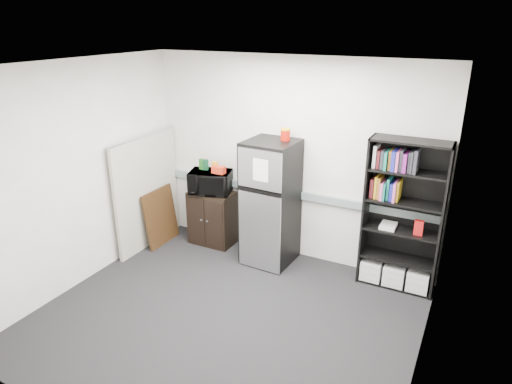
% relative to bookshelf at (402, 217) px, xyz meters
% --- Properties ---
extents(floor, '(4.00, 4.00, 0.00)m').
position_rel_bookshelf_xyz_m(floor, '(-1.53, -1.57, -0.91)').
color(floor, black).
rests_on(floor, ground).
extents(wall_back, '(4.00, 0.02, 2.70)m').
position_rel_bookshelf_xyz_m(wall_back, '(-1.53, 0.18, 0.44)').
color(wall_back, silver).
rests_on(wall_back, floor).
extents(wall_right, '(0.02, 3.50, 2.70)m').
position_rel_bookshelf_xyz_m(wall_right, '(0.47, -1.57, 0.44)').
color(wall_right, silver).
rests_on(wall_right, floor).
extents(wall_left, '(0.02, 3.50, 2.70)m').
position_rel_bookshelf_xyz_m(wall_left, '(-3.53, -1.57, 0.44)').
color(wall_left, silver).
rests_on(wall_left, floor).
extents(ceiling, '(4.00, 3.50, 0.02)m').
position_rel_bookshelf_xyz_m(ceiling, '(-1.53, -1.57, 1.79)').
color(ceiling, white).
rests_on(ceiling, wall_back).
extents(electrical_raceway, '(3.92, 0.05, 0.10)m').
position_rel_bookshelf_xyz_m(electrical_raceway, '(-1.53, 0.15, -0.01)').
color(electrical_raceway, gray).
rests_on(electrical_raceway, wall_back).
extents(wall_note, '(0.14, 0.00, 0.10)m').
position_rel_bookshelf_xyz_m(wall_note, '(-1.88, 0.18, 0.64)').
color(wall_note, white).
rests_on(wall_note, wall_back).
extents(bookshelf, '(0.90, 0.34, 1.85)m').
position_rel_bookshelf_xyz_m(bookshelf, '(0.00, 0.00, 0.00)').
color(bookshelf, black).
rests_on(bookshelf, floor).
extents(cubicle_partition, '(0.06, 1.30, 1.62)m').
position_rel_bookshelf_xyz_m(cubicle_partition, '(-3.43, -0.49, -0.10)').
color(cubicle_partition, '#ADAA9A').
rests_on(cubicle_partition, floor).
extents(cabinet, '(0.63, 0.43, 0.79)m').
position_rel_bookshelf_xyz_m(cabinet, '(-2.63, -0.06, -0.52)').
color(cabinet, black).
rests_on(cabinet, floor).
extents(microwave, '(0.66, 0.54, 0.32)m').
position_rel_bookshelf_xyz_m(microwave, '(-2.63, -0.08, 0.04)').
color(microwave, black).
rests_on(microwave, cabinet).
extents(snack_box_a, '(0.07, 0.06, 0.15)m').
position_rel_bookshelf_xyz_m(snack_box_a, '(-2.78, -0.05, 0.27)').
color(snack_box_a, '#1A5719').
rests_on(snack_box_a, microwave).
extents(snack_box_b, '(0.07, 0.06, 0.15)m').
position_rel_bookshelf_xyz_m(snack_box_b, '(-2.72, -0.05, 0.27)').
color(snack_box_b, '#0C371E').
rests_on(snack_box_b, microwave).
extents(snack_box_c, '(0.07, 0.05, 0.14)m').
position_rel_bookshelf_xyz_m(snack_box_c, '(-2.56, -0.05, 0.27)').
color(snack_box_c, orange).
rests_on(snack_box_c, microwave).
extents(snack_bag, '(0.18, 0.10, 0.10)m').
position_rel_bookshelf_xyz_m(snack_bag, '(-2.47, -0.10, 0.25)').
color(snack_bag, red).
rests_on(snack_bag, microwave).
extents(refrigerator, '(0.66, 0.69, 1.67)m').
position_rel_bookshelf_xyz_m(refrigerator, '(-1.66, -0.14, -0.08)').
color(refrigerator, black).
rests_on(refrigerator, floor).
extents(coffee_can, '(0.12, 0.12, 0.17)m').
position_rel_bookshelf_xyz_m(coffee_can, '(-1.52, -0.02, 0.84)').
color(coffee_can, '#AD1407').
rests_on(coffee_can, refrigerator).
extents(framed_poster, '(0.14, 0.64, 0.82)m').
position_rel_bookshelf_xyz_m(framed_poster, '(-3.30, -0.40, -0.50)').
color(framed_poster, black).
rests_on(framed_poster, floor).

